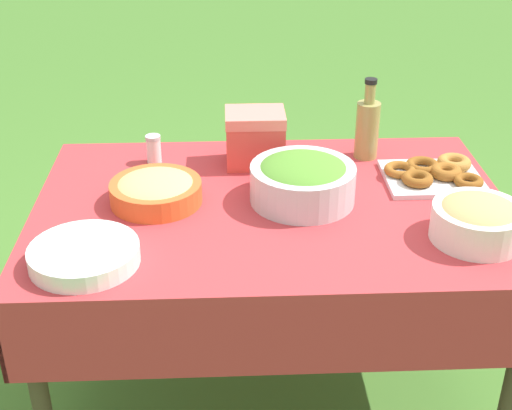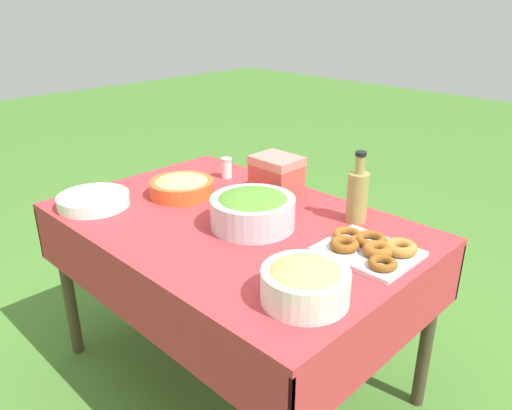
# 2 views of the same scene
# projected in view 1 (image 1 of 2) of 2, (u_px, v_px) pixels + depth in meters

# --- Properties ---
(ground_plane) EXTENTS (14.00, 14.00, 0.00)m
(ground_plane) POSITION_uv_depth(u_px,v_px,m) (269.00, 391.00, 2.43)
(ground_plane) COLOR #477A2D
(picnic_table) EXTENTS (1.38, 0.92, 0.73)m
(picnic_table) POSITION_uv_depth(u_px,v_px,m) (271.00, 231.00, 2.13)
(picnic_table) COLOR #B73338
(picnic_table) RESTS_ON ground_plane
(salad_bowl) EXTENTS (0.31, 0.31, 0.13)m
(salad_bowl) POSITION_uv_depth(u_px,v_px,m) (303.00, 180.00, 2.07)
(salad_bowl) COLOR silver
(salad_bowl) RESTS_ON picnic_table
(pasta_bowl) EXTENTS (0.27, 0.27, 0.08)m
(pasta_bowl) POSITION_uv_depth(u_px,v_px,m) (156.00, 190.00, 2.07)
(pasta_bowl) COLOR #E05B28
(pasta_bowl) RESTS_ON picnic_table
(donut_platter) EXTENTS (0.31, 0.25, 0.05)m
(donut_platter) POSITION_uv_depth(u_px,v_px,m) (434.00, 174.00, 2.21)
(donut_platter) COLOR silver
(donut_platter) RESTS_ON picnic_table
(plate_stack) EXTENTS (0.28, 0.28, 0.05)m
(plate_stack) POSITION_uv_depth(u_px,v_px,m) (84.00, 255.00, 1.79)
(plate_stack) COLOR white
(plate_stack) RESTS_ON picnic_table
(olive_oil_bottle) EXTENTS (0.08, 0.08, 0.27)m
(olive_oil_bottle) POSITION_uv_depth(u_px,v_px,m) (367.00, 127.00, 2.32)
(olive_oil_bottle) COLOR #998E4C
(olive_oil_bottle) RESTS_ON picnic_table
(bread_bowl) EXTENTS (0.24, 0.24, 0.12)m
(bread_bowl) POSITION_uv_depth(u_px,v_px,m) (478.00, 219.00, 1.88)
(bread_bowl) COLOR white
(bread_bowl) RESTS_ON picnic_table
(cooler_box) EXTENTS (0.19, 0.15, 0.18)m
(cooler_box) POSITION_uv_depth(u_px,v_px,m) (255.00, 138.00, 2.28)
(cooler_box) COLOR #E04C42
(cooler_box) RESTS_ON picnic_table
(salt_shaker) EXTENTS (0.05, 0.05, 0.09)m
(salt_shaker) POSITION_uv_depth(u_px,v_px,m) (154.00, 149.00, 2.31)
(salt_shaker) COLOR white
(salt_shaker) RESTS_ON picnic_table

